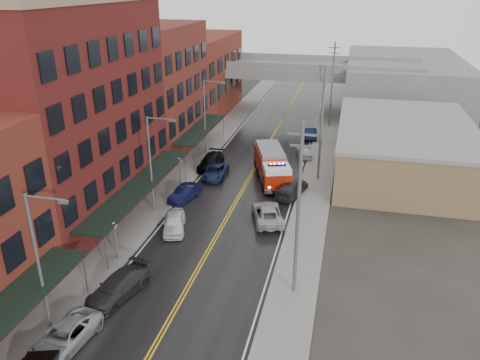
# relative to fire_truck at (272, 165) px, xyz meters

# --- Properties ---
(road) EXTENTS (11.00, 160.00, 0.02)m
(road) POSITION_rel_fire_truck_xyz_m (-2.41, -3.93, -1.70)
(road) COLOR black
(road) RESTS_ON ground
(sidewalk_left) EXTENTS (3.00, 160.00, 0.15)m
(sidewalk_left) POSITION_rel_fire_truck_xyz_m (-9.71, -3.93, -1.64)
(sidewalk_left) COLOR slate
(sidewalk_left) RESTS_ON ground
(sidewalk_right) EXTENTS (3.00, 160.00, 0.15)m
(sidewalk_right) POSITION_rel_fire_truck_xyz_m (4.89, -3.93, -1.64)
(sidewalk_right) COLOR slate
(sidewalk_right) RESTS_ON ground
(curb_left) EXTENTS (0.30, 160.00, 0.15)m
(curb_left) POSITION_rel_fire_truck_xyz_m (-8.06, -3.93, -1.64)
(curb_left) COLOR gray
(curb_left) RESTS_ON ground
(curb_right) EXTENTS (0.30, 160.00, 0.15)m
(curb_right) POSITION_rel_fire_truck_xyz_m (3.24, -3.93, -1.64)
(curb_right) COLOR gray
(curb_right) RESTS_ON ground
(brick_building_b) EXTENTS (9.00, 20.00, 18.00)m
(brick_building_b) POSITION_rel_fire_truck_xyz_m (-15.71, -10.93, 7.29)
(brick_building_b) COLOR #591717
(brick_building_b) RESTS_ON ground
(brick_building_c) EXTENTS (9.00, 15.00, 15.00)m
(brick_building_c) POSITION_rel_fire_truck_xyz_m (-15.71, 6.57, 5.79)
(brick_building_c) COLOR maroon
(brick_building_c) RESTS_ON ground
(brick_building_far) EXTENTS (9.00, 20.00, 12.00)m
(brick_building_far) POSITION_rel_fire_truck_xyz_m (-15.71, 24.07, 4.29)
(brick_building_far) COLOR maroon
(brick_building_far) RESTS_ON ground
(tan_building) EXTENTS (14.00, 22.00, 5.00)m
(tan_building) POSITION_rel_fire_truck_xyz_m (13.59, 6.07, 0.79)
(tan_building) COLOR #806145
(tan_building) RESTS_ON ground
(right_far_block) EXTENTS (18.00, 30.00, 8.00)m
(right_far_block) POSITION_rel_fire_truck_xyz_m (15.59, 36.07, 2.29)
(right_far_block) COLOR slate
(right_far_block) RESTS_ON ground
(awning_1) EXTENTS (2.60, 18.00, 3.09)m
(awning_1) POSITION_rel_fire_truck_xyz_m (-9.90, -10.93, 1.28)
(awning_1) COLOR black
(awning_1) RESTS_ON ground
(awning_2) EXTENTS (2.60, 13.00, 3.09)m
(awning_2) POSITION_rel_fire_truck_xyz_m (-9.90, 6.57, 1.27)
(awning_2) COLOR black
(awning_2) RESTS_ON ground
(globe_lamp_1) EXTENTS (0.44, 0.44, 3.12)m
(globe_lamp_1) POSITION_rel_fire_truck_xyz_m (-8.81, -17.93, 0.60)
(globe_lamp_1) COLOR #59595B
(globe_lamp_1) RESTS_ON ground
(globe_lamp_2) EXTENTS (0.44, 0.44, 3.12)m
(globe_lamp_2) POSITION_rel_fire_truck_xyz_m (-8.81, -3.93, 0.60)
(globe_lamp_2) COLOR #59595B
(globe_lamp_2) RESTS_ON ground
(street_lamp_0) EXTENTS (2.64, 0.22, 9.00)m
(street_lamp_0) POSITION_rel_fire_truck_xyz_m (-8.96, -25.93, 3.47)
(street_lamp_0) COLOR #59595B
(street_lamp_0) RESTS_ON ground
(street_lamp_1) EXTENTS (2.64, 0.22, 9.00)m
(street_lamp_1) POSITION_rel_fire_truck_xyz_m (-8.96, -9.93, 3.47)
(street_lamp_1) COLOR #59595B
(street_lamp_1) RESTS_ON ground
(street_lamp_2) EXTENTS (2.64, 0.22, 9.00)m
(street_lamp_2) POSITION_rel_fire_truck_xyz_m (-8.96, 6.07, 3.47)
(street_lamp_2) COLOR #59595B
(street_lamp_2) RESTS_ON ground
(utility_pole_0) EXTENTS (1.80, 0.24, 12.00)m
(utility_pole_0) POSITION_rel_fire_truck_xyz_m (4.79, -18.93, 4.59)
(utility_pole_0) COLOR #59595B
(utility_pole_0) RESTS_ON ground
(utility_pole_1) EXTENTS (1.80, 0.24, 12.00)m
(utility_pole_1) POSITION_rel_fire_truck_xyz_m (4.79, 1.07, 4.59)
(utility_pole_1) COLOR #59595B
(utility_pole_1) RESTS_ON ground
(utility_pole_2) EXTENTS (1.80, 0.24, 12.00)m
(utility_pole_2) POSITION_rel_fire_truck_xyz_m (4.79, 21.07, 4.59)
(utility_pole_2) COLOR #59595B
(utility_pole_2) RESTS_ON ground
(overpass) EXTENTS (40.00, 10.00, 7.50)m
(overpass) POSITION_rel_fire_truck_xyz_m (-2.41, 28.07, 4.27)
(overpass) COLOR slate
(overpass) RESTS_ON ground
(fire_truck) EXTENTS (5.52, 9.08, 3.16)m
(fire_truck) POSITION_rel_fire_truck_xyz_m (0.00, 0.00, 0.00)
(fire_truck) COLOR #9F1B07
(fire_truck) RESTS_ON ground
(parked_car_left_2) EXTENTS (2.82, 5.13, 1.36)m
(parked_car_left_2) POSITION_rel_fire_truck_xyz_m (-7.41, -27.10, -1.03)
(parked_car_left_2) COLOR #9C9DA3
(parked_car_left_2) RESTS_ON ground
(parked_car_left_3) EXTENTS (3.27, 5.53, 1.50)m
(parked_car_left_3) POSITION_rel_fire_truck_xyz_m (-6.60, -22.09, -0.96)
(parked_car_left_3) COLOR #2A2A2C
(parked_car_left_3) RESTS_ON ground
(parked_car_left_4) EXTENTS (2.97, 4.70, 1.49)m
(parked_car_left_4) POSITION_rel_fire_truck_xyz_m (-6.17, -12.73, -0.97)
(parked_car_left_4) COLOR silver
(parked_car_left_4) RESTS_ON ground
(parked_car_left_5) EXTENTS (2.45, 4.38, 1.37)m
(parked_car_left_5) POSITION_rel_fire_truck_xyz_m (-7.32, -6.73, -1.03)
(parked_car_left_5) COLOR #0E1033
(parked_car_left_5) RESTS_ON ground
(parked_car_left_6) EXTENTS (2.41, 4.86, 1.32)m
(parked_car_left_6) POSITION_rel_fire_truck_xyz_m (-6.01, -0.73, -1.05)
(parked_car_left_6) COLOR #112143
(parked_car_left_6) RESTS_ON ground
(parked_car_left_7) EXTENTS (2.13, 5.24, 1.52)m
(parked_car_left_7) POSITION_rel_fire_truck_xyz_m (-7.26, 1.79, -0.95)
(parked_car_left_7) COLOR black
(parked_car_left_7) RESTS_ON ground
(parked_car_right_0) EXTENTS (3.93, 5.77, 1.47)m
(parked_car_right_0) POSITION_rel_fire_truck_xyz_m (1.19, -9.21, -0.98)
(parked_car_right_0) COLOR #A2A4AA
(parked_car_right_0) RESTS_ON ground
(parked_car_right_1) EXTENTS (3.21, 5.53, 1.51)m
(parked_car_right_1) POSITION_rel_fire_truck_xyz_m (2.54, -3.32, -0.96)
(parked_car_right_1) COLOR #28292B
(parked_car_right_1) RESTS_ON ground
(parked_car_right_2) EXTENTS (2.44, 4.14, 1.32)m
(parked_car_right_2) POSITION_rel_fire_truck_xyz_m (2.59, 7.87, -1.05)
(parked_car_right_2) COLOR silver
(parked_car_right_2) RESTS_ON ground
(parked_car_right_3) EXTENTS (2.16, 4.77, 1.52)m
(parked_car_right_3) POSITION_rel_fire_truck_xyz_m (2.59, 15.50, -0.95)
(parked_car_right_3) COLOR #0E1834
(parked_car_right_3) RESTS_ON ground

